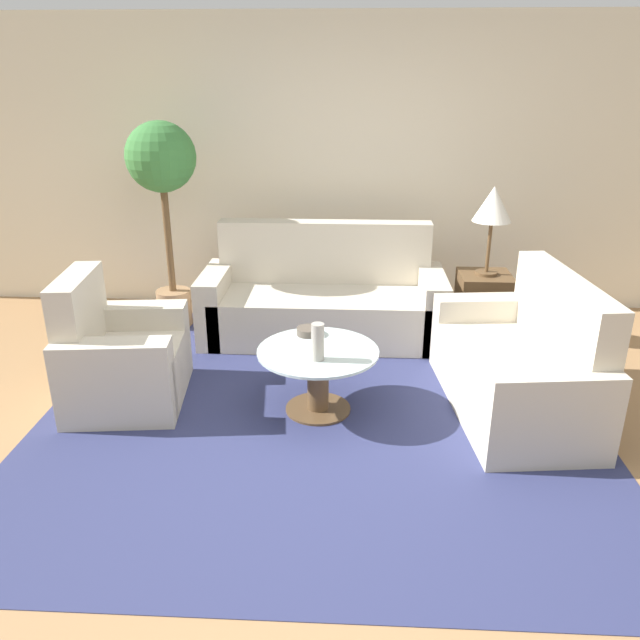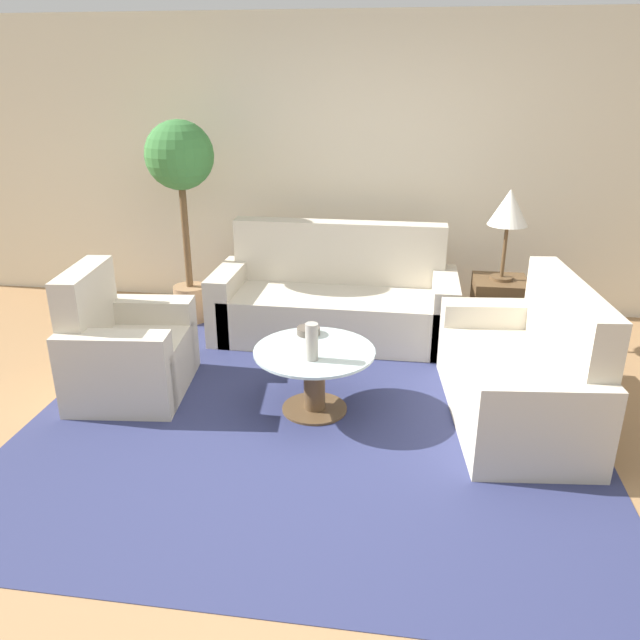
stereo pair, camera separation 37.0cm
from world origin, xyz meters
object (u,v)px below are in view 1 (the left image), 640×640
(sofa_main, at_px, (323,302))
(vase, at_px, (318,342))
(armchair, at_px, (118,361))
(potted_plant, at_px, (163,180))
(table_lamp, at_px, (493,207))
(loveseat, at_px, (524,368))
(bowl, at_px, (308,331))
(coffee_table, at_px, (318,372))

(sofa_main, height_order, vase, sofa_main)
(armchair, bearing_deg, sofa_main, -53.26)
(armchair, relative_size, potted_plant, 0.54)
(sofa_main, distance_m, table_lamp, 1.58)
(loveseat, distance_m, bowl, 1.45)
(bowl, bearing_deg, vase, -77.63)
(armchair, distance_m, loveseat, 2.72)
(sofa_main, height_order, coffee_table, sofa_main)
(coffee_table, relative_size, potted_plant, 0.45)
(armchair, bearing_deg, loveseat, -95.60)
(sofa_main, xyz_separation_m, vase, (0.03, -1.47, 0.27))
(armchair, height_order, loveseat, loveseat)
(coffee_table, distance_m, vase, 0.31)
(armchair, height_order, potted_plant, potted_plant)
(table_lamp, bearing_deg, vase, -131.77)
(sofa_main, relative_size, bowl, 12.67)
(loveseat, relative_size, vase, 6.35)
(potted_plant, bearing_deg, bowl, -43.40)
(armchair, height_order, bowl, armchair)
(sofa_main, distance_m, coffee_table, 1.33)
(coffee_table, bearing_deg, potted_plant, 132.92)
(coffee_table, relative_size, vase, 3.29)
(coffee_table, bearing_deg, vase, -87.38)
(sofa_main, relative_size, loveseat, 1.32)
(loveseat, height_order, vase, loveseat)
(armchair, relative_size, table_lamp, 1.30)
(loveseat, bearing_deg, potted_plant, -122.56)
(potted_plant, distance_m, vase, 2.23)
(sofa_main, height_order, bowl, sofa_main)
(coffee_table, distance_m, potted_plant, 2.23)
(loveseat, relative_size, potted_plant, 0.87)
(bowl, bearing_deg, armchair, -172.72)
(coffee_table, height_order, bowl, bowl)
(bowl, bearing_deg, coffee_table, -72.37)
(sofa_main, distance_m, vase, 1.49)
(potted_plant, bearing_deg, coffee_table, -47.08)
(table_lamp, xyz_separation_m, vase, (-1.31, -1.46, -0.56))
(sofa_main, bearing_deg, table_lamp, -0.18)
(armchair, distance_m, vase, 1.42)
(coffee_table, bearing_deg, armchair, 176.30)
(table_lamp, height_order, potted_plant, potted_plant)
(vase, bearing_deg, potted_plant, 130.40)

